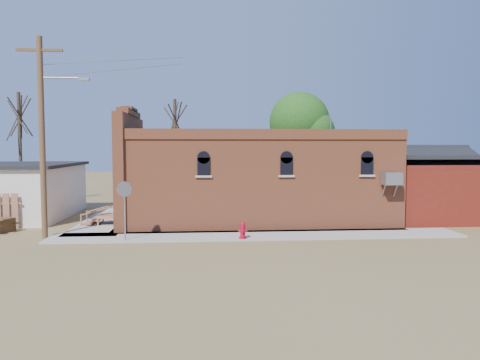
{
  "coord_description": "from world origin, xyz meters",
  "views": [
    {
      "loc": [
        -1.01,
        -20.39,
        4.11
      ],
      "look_at": [
        0.9,
        4.01,
        2.4
      ],
      "focal_mm": 35.0,
      "sensor_mm": 36.0,
      "label": 1
    }
  ],
  "objects": [
    {
      "name": "stop_sign",
      "position": [
        -4.41,
        0.0,
        2.06
      ],
      "size": [
        0.63,
        0.4,
        2.58
      ],
      "rotation": [
        0.0,
        0.0,
        0.09
      ],
      "color": "gray",
      "rests_on": "sidewalk_south"
    },
    {
      "name": "tree_leafy",
      "position": [
        6.0,
        13.5,
        5.93
      ],
      "size": [
        4.4,
        4.4,
        8.15
      ],
      "color": "#463A28",
      "rests_on": "ground"
    },
    {
      "name": "tree_bare_near",
      "position": [
        -3.0,
        13.0,
        5.96
      ],
      "size": [
        2.8,
        2.8,
        7.65
      ],
      "color": "#463A28",
      "rests_on": "ground"
    },
    {
      "name": "brick_bar",
      "position": [
        1.64,
        5.49,
        2.34
      ],
      "size": [
        16.4,
        7.97,
        6.3
      ],
      "color": "#B75C37",
      "rests_on": "ground"
    },
    {
      "name": "tree_bare_far",
      "position": [
        -14.0,
        14.0,
        6.36
      ],
      "size": [
        2.8,
        2.8,
        8.16
      ],
      "color": "#463A28",
      "rests_on": "ground"
    },
    {
      "name": "utility_pole",
      "position": [
        -8.14,
        1.2,
        4.77
      ],
      "size": [
        3.12,
        0.26,
        9.0
      ],
      "color": "#513A20",
      "rests_on": "ground"
    },
    {
      "name": "ground",
      "position": [
        0.0,
        0.0,
        0.0
      ],
      "size": [
        120.0,
        120.0,
        0.0
      ],
      "primitive_type": "plane",
      "color": "brown",
      "rests_on": "ground"
    },
    {
      "name": "fire_hydrant",
      "position": [
        0.71,
        -0.0,
        0.45
      ],
      "size": [
        0.41,
        0.38,
        0.75
      ],
      "rotation": [
        0.0,
        0.0,
        -0.04
      ],
      "color": "#A4091F",
      "rests_on": "sidewalk_south"
    },
    {
      "name": "sidewalk_south",
      "position": [
        1.5,
        0.9,
        0.04
      ],
      "size": [
        19.0,
        2.2,
        0.08
      ],
      "primitive_type": "cube",
      "color": "#9E9991",
      "rests_on": "ground"
    },
    {
      "name": "sidewalk_west",
      "position": [
        -6.3,
        6.0,
        0.04
      ],
      "size": [
        2.6,
        10.0,
        0.08
      ],
      "primitive_type": "cube",
      "color": "#9E9991",
      "rests_on": "ground"
    },
    {
      "name": "trash_barrel",
      "position": [
        -5.3,
        5.48,
        0.46
      ],
      "size": [
        0.57,
        0.57,
        0.75
      ],
      "primitive_type": "cylinder",
      "rotation": [
        0.0,
        0.0,
        0.18
      ],
      "color": "navy",
      "rests_on": "sidewalk_west"
    },
    {
      "name": "red_shed",
      "position": [
        11.5,
        5.5,
        2.27
      ],
      "size": [
        5.4,
        6.4,
        4.3
      ],
      "color": "#5B1B0F",
      "rests_on": "ground"
    }
  ]
}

